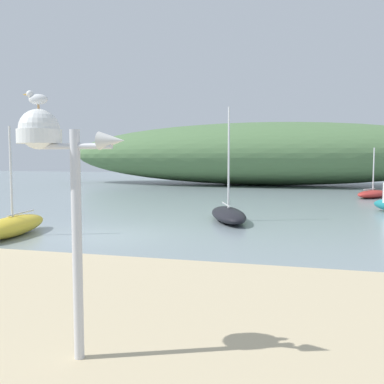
% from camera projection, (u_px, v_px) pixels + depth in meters
% --- Properties ---
extents(ground_plane, '(120.00, 120.00, 0.00)m').
position_uv_depth(ground_plane, '(106.00, 235.00, 14.58)').
color(ground_plane, gray).
extents(distant_hill, '(39.53, 11.96, 6.05)m').
position_uv_depth(distant_hill, '(262.00, 154.00, 41.70)').
color(distant_hill, '#517547').
rests_on(distant_hill, ground).
extents(mast_structure, '(1.37, 0.53, 3.03)m').
position_uv_depth(mast_structure, '(51.00, 153.00, 5.11)').
color(mast_structure, silver).
rests_on(mast_structure, beach_sand).
extents(seagull_on_radar, '(0.31, 0.16, 0.22)m').
position_uv_depth(seagull_on_radar, '(37.00, 98.00, 5.10)').
color(seagull_on_radar, orange).
rests_on(seagull_on_radar, mast_structure).
extents(sailboat_mid_channel, '(2.55, 4.22, 4.72)m').
position_uv_depth(sailboat_mid_channel, '(228.00, 214.00, 17.81)').
color(sailboat_mid_channel, black).
rests_on(sailboat_mid_channel, ground).
extents(sailboat_near_shore, '(2.88, 3.43, 3.30)m').
position_uv_depth(sailboat_near_shore, '(373.00, 194.00, 28.20)').
color(sailboat_near_shore, '#B72D28').
rests_on(sailboat_near_shore, ground).
extents(sailboat_off_point, '(1.52, 3.89, 3.69)m').
position_uv_depth(sailboat_off_point, '(13.00, 226.00, 14.48)').
color(sailboat_off_point, gold).
rests_on(sailboat_off_point, ground).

